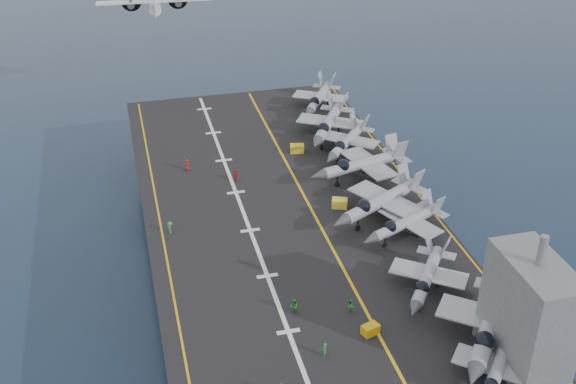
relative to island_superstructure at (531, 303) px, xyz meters
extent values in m
plane|color=#142135|center=(-15.00, 30.00, -17.90)|extent=(500.00, 500.00, 0.00)
cube|color=#56595E|center=(-15.00, 30.00, -12.90)|extent=(36.00, 90.00, 10.00)
cube|color=black|center=(-15.00, 30.00, -7.70)|extent=(38.00, 92.00, 0.40)
cube|color=gold|center=(-12.00, 30.00, -7.48)|extent=(0.35, 90.00, 0.02)
cube|color=silver|center=(-21.00, 30.00, -7.48)|extent=(0.50, 90.00, 0.02)
cube|color=gold|center=(-32.00, 30.00, -7.48)|extent=(0.25, 90.00, 0.02)
cube|color=gold|center=(3.50, 30.00, -7.48)|extent=(0.25, 90.00, 0.02)
imported|color=#1E8A25|center=(-19.70, 12.76, -6.57)|extent=(0.76, 1.12, 1.86)
imported|color=green|center=(-30.93, 31.93, -6.70)|extent=(0.66, 0.97, 1.60)
imported|color=red|center=(-20.40, 43.29, -6.62)|extent=(1.21, 1.26, 1.76)
imported|color=#B21919|center=(-26.70, 48.30, -6.64)|extent=(0.96, 1.19, 1.72)
imported|color=#268C33|center=(-18.40, 5.57, -6.69)|extent=(0.83, 1.08, 1.62)
imported|color=#268C33|center=(-13.60, 11.50, -6.67)|extent=(1.08, 1.19, 1.66)
camera|label=1|loc=(-35.18, -46.20, 42.90)|focal=45.00mm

